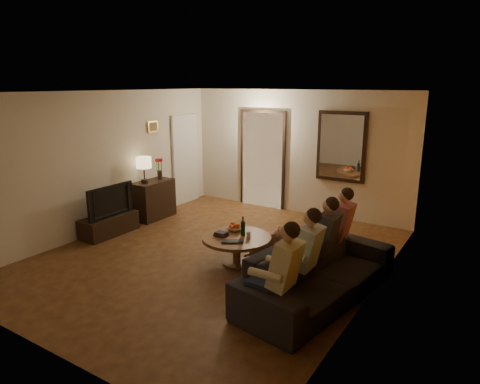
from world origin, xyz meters
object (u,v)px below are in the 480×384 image
Objects in this scene: dog at (266,243)px; table_lamp at (144,170)px; coffee_table at (237,250)px; sofa at (319,272)px; tv_stand at (109,225)px; person_c at (321,246)px; laptop at (232,243)px; person_b at (303,261)px; tv at (107,200)px; person_a at (280,280)px; person_d at (337,233)px; wine_bottle at (243,226)px; dresser at (154,200)px; bowl at (235,228)px.

table_lamp is at bearing 151.37° from dog.
sofa is at bearing -13.18° from coffee_table.
tv_stand is (0.00, -0.97, -0.87)m from table_lamp.
coffee_table reaches higher than tv_stand.
person_c reaches higher than laptop.
laptop is (-1.28, 0.37, -0.14)m from person_b.
tv is 0.84× the size of person_b.
person_a is 1.98m from dog.
person_d is (4.10, -0.28, -0.45)m from table_lamp.
tv_stand is 0.90× the size of person_a.
person_c is at bearing 28.39° from sofa.
dog reaches higher than laptop.
table_lamp is at bearing 153.08° from person_a.
wine_bottle reaches higher than laptop.
table_lamp is 0.51× the size of coffee_table.
dresser is at bearing 0.00° from tv.
dresser is 3.13m from laptop.
tv is at bearing -90.00° from dresser.
tv is 4.25m from person_a.
dog is (-1.18, 0.73, -0.08)m from sofa.
wine_bottle is (-1.33, 0.15, 0.01)m from person_c.
dresser is at bearing 150.70° from person_a.
person_a reaches higher than dog.
laptop is at bearing -92.94° from tv.
person_b is at bearing -97.11° from tv.
person_b and person_c have the same top height.
tv is (0.00, 0.00, 0.47)m from tv_stand.
dog is (3.02, 0.52, -0.37)m from tv.
laptop is (0.05, -0.38, -0.14)m from wine_bottle.
person_d is 1.53m from coffee_table.
person_d is 3.87× the size of wine_bottle.
person_a reaches higher than tv.
sofa is 2.33× the size of coffee_table.
table_lamp reaches higher than wine_bottle.
sofa is at bearing -2.88° from tv_stand.
person_b reaches higher than laptop.
person_d is (4.10, 0.69, 0.42)m from tv_stand.
tv_stand is 2.84m from laptop.
sofa is at bearing -83.66° from person_d.
dog is 0.53× the size of coffee_table.
table_lamp reaches higher than dresser.
bowl reaches higher than coffee_table.
table_lamp is 4.42m from sofa.
bowl is (-0.48, -0.17, 0.20)m from dog.
tv reaches higher than bowl.
dog is 0.49m from coffee_table.
dog is at bearing -8.48° from table_lamp.
person_b is 1.79m from bowl.
tv is 0.41× the size of sofa.
bowl is 0.79× the size of laptop.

